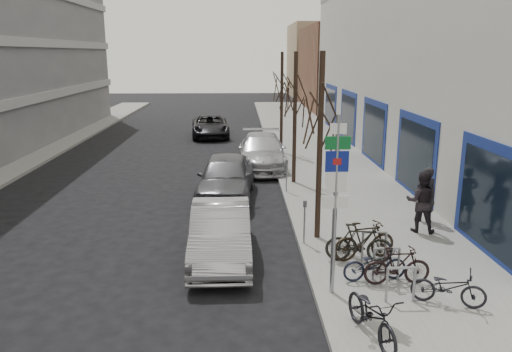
{
  "coord_description": "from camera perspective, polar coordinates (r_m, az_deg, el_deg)",
  "views": [
    {
      "loc": [
        0.34,
        -10.31,
        5.44
      ],
      "look_at": [
        0.8,
        3.59,
        2.0
      ],
      "focal_mm": 35.0,
      "sensor_mm": 36.0,
      "label": 1
    }
  ],
  "objects": [
    {
      "name": "ground",
      "position": [
        11.66,
        -3.43,
        -13.94
      ],
      "size": [
        120.0,
        120.0,
        0.0
      ],
      "primitive_type": "plane",
      "color": "black",
      "rests_on": "ground"
    },
    {
      "name": "sidewalk_east",
      "position": [
        21.42,
        9.38,
        -0.8
      ],
      "size": [
        5.0,
        70.0,
        0.15
      ],
      "primitive_type": "cube",
      "color": "slate",
      "rests_on": "ground"
    },
    {
      "name": "brick_building_far",
      "position": [
        51.9,
        12.5,
        11.99
      ],
      "size": [
        12.0,
        14.0,
        8.0
      ],
      "primitive_type": "cube",
      "color": "brown",
      "rests_on": "ground"
    },
    {
      "name": "tan_building_far",
      "position": [
        66.63,
        9.75,
        12.89
      ],
      "size": [
        13.0,
        12.0,
        9.0
      ],
      "primitive_type": "cube",
      "color": "#937A5B",
      "rests_on": "ground"
    },
    {
      "name": "highway_sign_pole",
      "position": [
        10.92,
        9.08,
        -2.14
      ],
      "size": [
        0.55,
        0.1,
        4.2
      ],
      "color": "gray",
      "rests_on": "ground"
    },
    {
      "name": "bike_rack",
      "position": [
        12.41,
        14.67,
        -9.25
      ],
      "size": [
        0.66,
        2.26,
        0.83
      ],
      "color": "gray",
      "rests_on": "sidewalk_east"
    },
    {
      "name": "tree_near",
      "position": [
        14.06,
        7.46,
        8.32
      ],
      "size": [
        1.8,
        1.8,
        5.5
      ],
      "color": "black",
      "rests_on": "ground"
    },
    {
      "name": "tree_mid",
      "position": [
        20.48,
        4.52,
        10.11
      ],
      "size": [
        1.8,
        1.8,
        5.5
      ],
      "color": "black",
      "rests_on": "ground"
    },
    {
      "name": "tree_far",
      "position": [
        26.94,
        2.98,
        11.03
      ],
      "size": [
        1.8,
        1.8,
        5.5
      ],
      "color": "black",
      "rests_on": "ground"
    },
    {
      "name": "meter_front",
      "position": [
        14.18,
        5.58,
        -4.78
      ],
      "size": [
        0.1,
        0.08,
        1.27
      ],
      "color": "gray",
      "rests_on": "sidewalk_east"
    },
    {
      "name": "meter_mid",
      "position": [
        19.43,
        3.51,
        0.41
      ],
      "size": [
        0.1,
        0.08,
        1.27
      ],
      "color": "gray",
      "rests_on": "sidewalk_east"
    },
    {
      "name": "meter_back",
      "position": [
        24.8,
        2.33,
        3.37
      ],
      "size": [
        0.1,
        0.08,
        1.27
      ],
      "color": "gray",
      "rests_on": "sidewalk_east"
    },
    {
      "name": "bike_near_left",
      "position": [
        9.95,
        13.14,
        -14.79
      ],
      "size": [
        0.99,
        1.97,
        1.15
      ],
      "primitive_type": "imported",
      "rotation": [
        0.0,
        0.0,
        0.23
      ],
      "color": "black",
      "rests_on": "sidewalk_east"
    },
    {
      "name": "bike_near_right",
      "position": [
        12.24,
        15.83,
        -9.8
      ],
      "size": [
        1.6,
        0.51,
        0.96
      ],
      "primitive_type": "imported",
      "rotation": [
        0.0,
        0.0,
        1.59
      ],
      "color": "black",
      "rests_on": "sidewalk_east"
    },
    {
      "name": "bike_mid_curb",
      "position": [
        12.33,
        13.44,
        -9.49
      ],
      "size": [
        1.6,
        0.64,
        0.95
      ],
      "primitive_type": "imported",
      "rotation": [
        0.0,
        0.0,
        1.68
      ],
      "color": "black",
      "rests_on": "sidewalk_east"
    },
    {
      "name": "bike_mid_inner",
      "position": [
        13.24,
        11.7,
        -7.48
      ],
      "size": [
        1.81,
        0.8,
        1.06
      ],
      "primitive_type": "imported",
      "rotation": [
        0.0,
        0.0,
        1.41
      ],
      "color": "black",
      "rests_on": "sidewalk_east"
    },
    {
      "name": "bike_far_curb",
      "position": [
        11.68,
        21.16,
        -11.45
      ],
      "size": [
        1.62,
        1.01,
        0.95
      ],
      "primitive_type": "imported",
      "rotation": [
        0.0,
        0.0,
        1.2
      ],
      "color": "black",
      "rests_on": "sidewalk_east"
    },
    {
      "name": "bike_far_inner",
      "position": [
        13.43,
        12.3,
        -7.17
      ],
      "size": [
        1.84,
        0.95,
        1.07
      ],
      "primitive_type": "imported",
      "rotation": [
        0.0,
        0.0,
        1.83
      ],
      "color": "black",
      "rests_on": "sidewalk_east"
    },
    {
      "name": "parked_car_front",
      "position": [
        13.52,
        -4.08,
        -6.49
      ],
      "size": [
        1.66,
        4.52,
        1.48
      ],
      "primitive_type": "imported",
      "rotation": [
        0.0,
        0.0,
        0.02
      ],
      "color": "#A6A5AB",
      "rests_on": "ground"
    },
    {
      "name": "parked_car_mid",
      "position": [
        19.0,
        -3.46,
        -0.12
      ],
      "size": [
        2.33,
        5.09,
        1.69
      ],
      "primitive_type": "imported",
      "rotation": [
        0.0,
        0.0,
        -0.07
      ],
      "color": "#54545A",
      "rests_on": "ground"
    },
    {
      "name": "parked_car_back",
      "position": [
        24.08,
        0.67,
        2.81
      ],
      "size": [
        2.41,
        5.63,
        1.62
      ],
      "primitive_type": "imported",
      "rotation": [
        0.0,
        0.0,
        -0.03
      ],
      "color": "#B2B2B8",
      "rests_on": "ground"
    },
    {
      "name": "lane_car",
      "position": [
        33.43,
        -5.26,
        5.7
      ],
      "size": [
        2.78,
        5.29,
        1.42
      ],
      "primitive_type": "imported",
      "rotation": [
        0.0,
        0.0,
        0.09
      ],
      "color": "black",
      "rests_on": "ground"
    },
    {
      "name": "pedestrian_near",
      "position": [
        16.86,
        18.86,
        -2.0
      ],
      "size": [
        0.71,
        0.52,
        1.78
      ],
      "primitive_type": "imported",
      "rotation": [
        0.0,
        0.0,
        3.3
      ],
      "color": "black",
      "rests_on": "sidewalk_east"
    },
    {
      "name": "pedestrian_far",
      "position": [
        15.82,
        18.38,
        -2.76
      ],
      "size": [
        0.82,
        0.69,
        1.9
      ],
      "primitive_type": "imported",
      "rotation": [
        0.0,
        0.0,
        2.79
      ],
      "color": "black",
      "rests_on": "sidewalk_east"
    }
  ]
}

